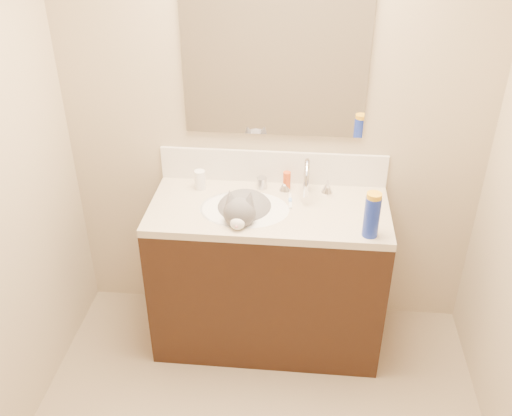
% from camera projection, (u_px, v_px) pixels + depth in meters
% --- Properties ---
extents(room_shell, '(2.24, 2.54, 2.52)m').
position_uv_depth(room_shell, '(246.00, 196.00, 1.69)').
color(room_shell, tan).
rests_on(room_shell, ground).
extents(vanity_cabinet, '(1.20, 0.55, 0.82)m').
position_uv_depth(vanity_cabinet, '(268.00, 278.00, 3.08)').
color(vanity_cabinet, black).
rests_on(vanity_cabinet, ground).
extents(counter_slab, '(1.20, 0.55, 0.04)m').
position_uv_depth(counter_slab, '(269.00, 210.00, 2.86)').
color(counter_slab, beige).
rests_on(counter_slab, vanity_cabinet).
extents(basin, '(0.45, 0.36, 0.14)m').
position_uv_depth(basin, '(245.00, 221.00, 2.87)').
color(basin, white).
rests_on(basin, vanity_cabinet).
extents(faucet, '(0.28, 0.20, 0.21)m').
position_uv_depth(faucet, '(306.00, 180.00, 2.90)').
color(faucet, silver).
rests_on(faucet, counter_slab).
extents(cat, '(0.34, 0.42, 0.33)m').
position_uv_depth(cat, '(244.00, 214.00, 2.84)').
color(cat, '#585558').
rests_on(cat, basin).
extents(backsplash, '(1.20, 0.02, 0.18)m').
position_uv_depth(backsplash, '(273.00, 167.00, 3.02)').
color(backsplash, silver).
rests_on(backsplash, counter_slab).
extents(mirror, '(0.90, 0.02, 0.80)m').
position_uv_depth(mirror, '(275.00, 57.00, 2.72)').
color(mirror, white).
rests_on(mirror, room_shell).
extents(pill_bottle, '(0.06, 0.06, 0.10)m').
position_uv_depth(pill_bottle, '(200.00, 180.00, 2.98)').
color(pill_bottle, white).
rests_on(pill_bottle, counter_slab).
extents(pill_label, '(0.06, 0.06, 0.04)m').
position_uv_depth(pill_label, '(200.00, 181.00, 2.99)').
color(pill_label, orange).
rests_on(pill_label, pill_bottle).
extents(silver_jar, '(0.06, 0.06, 0.06)m').
position_uv_depth(silver_jar, '(262.00, 183.00, 2.99)').
color(silver_jar, '#B7B7BC').
rests_on(silver_jar, counter_slab).
extents(amber_bottle, '(0.04, 0.04, 0.10)m').
position_uv_depth(amber_bottle, '(287.00, 181.00, 2.97)').
color(amber_bottle, '#CC4718').
rests_on(amber_bottle, counter_slab).
extents(toothbrush, '(0.02, 0.14, 0.01)m').
position_uv_depth(toothbrush, '(290.00, 201.00, 2.89)').
color(toothbrush, white).
rests_on(toothbrush, counter_slab).
extents(toothbrush_head, '(0.02, 0.03, 0.02)m').
position_uv_depth(toothbrush_head, '(290.00, 201.00, 2.88)').
color(toothbrush_head, '#72A0F2').
rests_on(toothbrush_head, counter_slab).
extents(spray_can, '(0.09, 0.09, 0.20)m').
position_uv_depth(spray_can, '(372.00, 217.00, 2.58)').
color(spray_can, '#172CA1').
rests_on(spray_can, counter_slab).
extents(spray_cap, '(0.08, 0.08, 0.04)m').
position_uv_depth(spray_cap, '(374.00, 198.00, 2.53)').
color(spray_cap, gold).
rests_on(spray_cap, spray_can).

